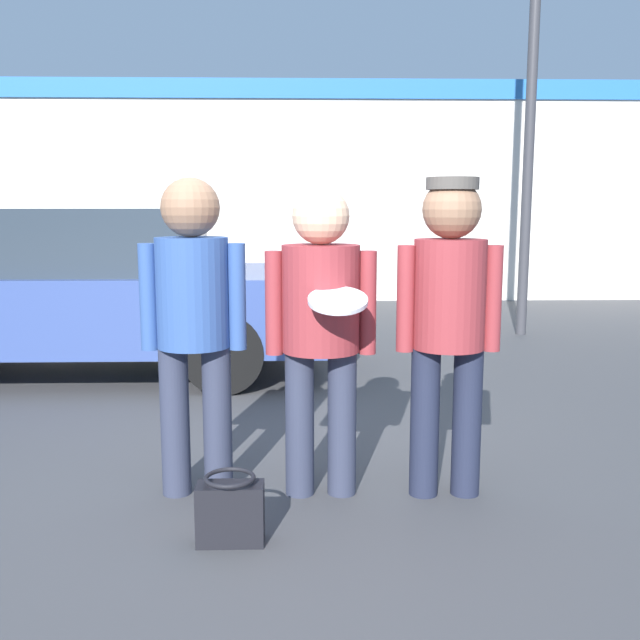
# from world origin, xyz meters

# --- Properties ---
(ground_plane) EXTENTS (56.00, 56.00, 0.00)m
(ground_plane) POSITION_xyz_m (0.00, 0.00, 0.00)
(ground_plane) COLOR #3F3F42
(storefront_building) EXTENTS (24.00, 0.22, 3.47)m
(storefront_building) POSITION_xyz_m (0.00, 7.77, 1.76)
(storefront_building) COLOR silver
(storefront_building) RESTS_ON ground
(person_left) EXTENTS (0.54, 0.37, 1.64)m
(person_left) POSITION_xyz_m (-0.38, -0.16, 0.98)
(person_left) COLOR #2D3347
(person_left) RESTS_ON ground
(person_middle_with_frisbee) EXTENTS (0.56, 0.62, 1.59)m
(person_middle_with_frisbee) POSITION_xyz_m (0.27, -0.18, 0.95)
(person_middle_with_frisbee) COLOR #2D3347
(person_middle_with_frisbee) RESTS_ON ground
(person_right) EXTENTS (0.53, 0.36, 1.64)m
(person_right) POSITION_xyz_m (0.92, -0.21, 0.98)
(person_right) COLOR #1E2338
(person_right) RESTS_ON ground
(parked_car_near) EXTENTS (4.47, 1.83, 1.48)m
(parked_car_near) POSITION_xyz_m (-1.87, 2.71, 0.75)
(parked_car_near) COLOR #334784
(parked_car_near) RESTS_ON ground
(shrub) EXTENTS (1.04, 1.04, 1.04)m
(shrub) POSITION_xyz_m (-2.26, 7.06, 0.52)
(shrub) COLOR #387A3D
(shrub) RESTS_ON ground
(handbag) EXTENTS (0.30, 0.23, 0.32)m
(handbag) POSITION_xyz_m (-0.15, -0.74, 0.15)
(handbag) COLOR black
(handbag) RESTS_ON ground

